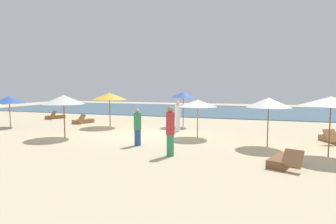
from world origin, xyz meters
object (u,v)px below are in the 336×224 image
(umbrella_7, at_px, (9,100))
(person_1, at_px, (178,116))
(lounger_3, at_px, (55,117))
(lounger_0, at_px, (334,139))
(umbrella_3, at_px, (183,95))
(lounger_2, at_px, (283,161))
(umbrella_6, at_px, (64,100))
(person_2, at_px, (138,127))
(person_0, at_px, (170,131))
(umbrella_1, at_px, (269,103))
(lounger_1, at_px, (83,121))
(umbrella_0, at_px, (110,96))
(umbrella_5, at_px, (331,101))
(umbrella_4, at_px, (198,103))

(umbrella_7, xyz_separation_m, person_1, (10.91, 1.66, -0.89))
(person_1, bearing_deg, lounger_3, 164.20)
(lounger_0, bearing_deg, person_1, 173.66)
(umbrella_3, xyz_separation_m, lounger_2, (5.52, -7.85, -1.96))
(lounger_0, xyz_separation_m, lounger_2, (-2.66, -4.81, -0.01))
(umbrella_6, relative_size, person_2, 1.33)
(person_0, bearing_deg, person_1, 102.93)
(umbrella_1, xyz_separation_m, lounger_1, (-12.50, 4.32, -1.80))
(lounger_0, distance_m, person_2, 9.29)
(umbrella_0, distance_m, lounger_2, 12.00)
(lounger_3, relative_size, person_2, 1.04)
(umbrella_1, bearing_deg, lounger_1, 160.92)
(umbrella_0, bearing_deg, umbrella_3, 19.60)
(umbrella_6, distance_m, umbrella_7, 6.18)
(person_2, bearing_deg, umbrella_0, 130.83)
(umbrella_6, distance_m, lounger_2, 10.71)
(umbrella_5, bearing_deg, lounger_1, 159.51)
(umbrella_5, xyz_separation_m, lounger_1, (-14.64, 5.47, -1.95))
(lounger_0, distance_m, person_0, 8.20)
(lounger_3, bearing_deg, umbrella_7, -82.95)
(umbrella_3, xyz_separation_m, umbrella_5, (7.26, -6.09, -0.01))
(lounger_1, bearing_deg, umbrella_5, -20.49)
(umbrella_0, height_order, umbrella_5, umbrella_5)
(umbrella_0, xyz_separation_m, person_2, (4.11, -4.76, -1.19))
(lounger_2, bearing_deg, umbrella_6, 168.99)
(umbrella_5, xyz_separation_m, person_0, (-5.75, -1.66, -1.14))
(umbrella_4, bearing_deg, umbrella_0, 162.01)
(umbrella_5, distance_m, umbrella_6, 12.11)
(umbrella_5, relative_size, person_0, 1.20)
(umbrella_1, bearing_deg, umbrella_0, 161.12)
(umbrella_1, bearing_deg, lounger_3, 159.77)
(umbrella_6, xyz_separation_m, lounger_2, (10.36, -2.02, -1.83))
(person_0, distance_m, person_2, 2.40)
(person_0, relative_size, person_2, 1.14)
(umbrella_6, bearing_deg, lounger_2, -11.01)
(umbrella_1, distance_m, lounger_0, 4.02)
(lounger_2, height_order, person_1, person_1)
(umbrella_6, xyz_separation_m, person_1, (5.07, 3.68, -1.07))
(lounger_0, height_order, lounger_1, lounger_1)
(lounger_0, relative_size, lounger_3, 1.01)
(umbrella_0, height_order, lounger_1, umbrella_0)
(lounger_1, height_order, person_1, person_1)
(umbrella_4, relative_size, person_0, 1.04)
(umbrella_5, distance_m, person_1, 8.15)
(umbrella_4, relative_size, lounger_2, 1.10)
(umbrella_4, relative_size, person_2, 1.19)
(umbrella_5, xyz_separation_m, person_1, (-7.03, 3.93, -1.19))
(umbrella_1, xyz_separation_m, umbrella_6, (-9.97, -0.89, 0.03))
(umbrella_3, distance_m, person_1, 2.48)
(umbrella_3, bearing_deg, umbrella_4, -64.81)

